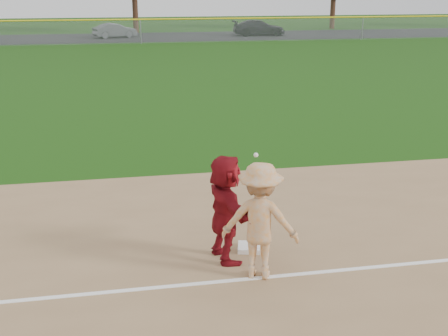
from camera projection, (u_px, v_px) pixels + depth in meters
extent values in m
plane|color=#18420C|center=(239.00, 259.00, 10.44)|extent=(160.00, 160.00, 0.00)
cube|color=white|center=(248.00, 279.00, 9.69)|extent=(60.00, 0.10, 0.01)
cube|color=black|center=(138.00, 37.00, 53.39)|extent=(120.00, 10.00, 0.01)
cube|color=white|center=(249.00, 247.00, 10.75)|extent=(0.51, 0.51, 0.09)
imported|color=maroon|center=(226.00, 208.00, 10.11)|extent=(0.90, 1.93, 2.01)
imported|color=#4E5055|center=(115.00, 30.00, 52.69)|extent=(4.26, 2.74, 1.33)
imported|color=black|center=(259.00, 28.00, 54.87)|extent=(5.21, 2.36, 1.48)
imported|color=#AFAFB2|center=(260.00, 221.00, 9.50)|extent=(1.52, 1.19, 2.06)
sphere|color=white|center=(256.00, 155.00, 9.39)|extent=(0.08, 0.08, 0.08)
plane|color=#999EA0|center=(141.00, 32.00, 47.47)|extent=(110.00, 0.00, 110.00)
cylinder|color=yellow|center=(140.00, 19.00, 47.16)|extent=(110.00, 0.12, 0.12)
cylinder|color=gray|center=(141.00, 32.00, 47.47)|extent=(0.08, 0.08, 2.00)
cylinder|color=gray|center=(362.00, 28.00, 50.96)|extent=(0.08, 0.08, 2.00)
cylinder|color=#372014|center=(135.00, 12.00, 57.88)|extent=(0.56, 0.56, 4.10)
cylinder|color=#3C2215|center=(333.00, 12.00, 63.00)|extent=(0.56, 0.56, 3.64)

